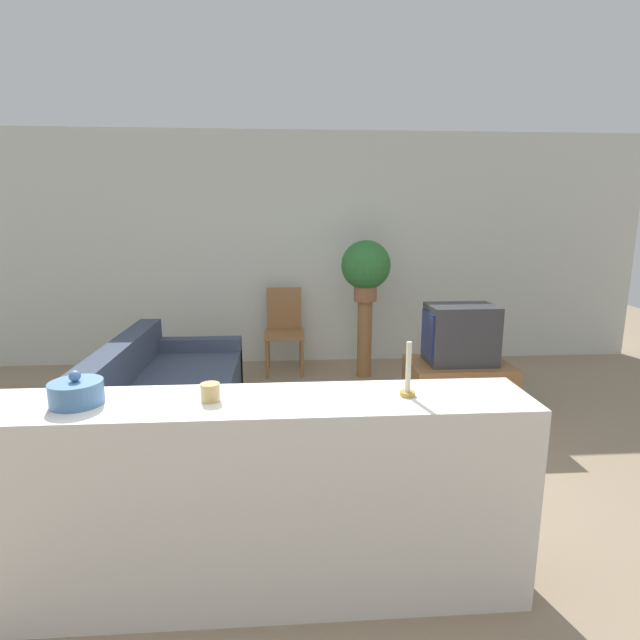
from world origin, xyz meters
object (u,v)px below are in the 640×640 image
at_px(television, 460,334).
at_px(decorative_bowl, 76,392).
at_px(couch, 167,400).
at_px(wooden_chair, 284,326).
at_px(potted_plant, 366,267).

distance_m(television, decorative_bowl, 3.24).
bearing_deg(couch, television, 5.55).
height_order(wooden_chair, decorative_bowl, decorative_bowl).
relative_size(wooden_chair, potted_plant, 1.46).
bearing_deg(couch, decorative_bowl, -87.13).
distance_m(television, potted_plant, 1.36).
distance_m(couch, television, 2.58).
distance_m(wooden_chair, potted_plant, 1.14).
xyz_separation_m(couch, potted_plant, (1.85, 1.31, 0.95)).
bearing_deg(couch, wooden_chair, 58.09).
bearing_deg(television, decorative_bowl, -138.93).
bearing_deg(wooden_chair, television, -40.08).
bearing_deg(potted_plant, television, -57.38).
relative_size(couch, decorative_bowl, 9.08).
height_order(television, wooden_chair, television).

